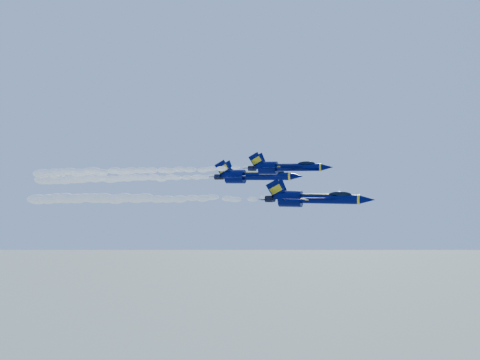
% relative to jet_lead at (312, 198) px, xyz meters
% --- Properties ---
extents(jet_lead, '(16.88, 13.85, 6.27)m').
position_rel_jet_lead_xyz_m(jet_lead, '(0.00, 0.00, 0.00)').
color(jet_lead, '#000439').
extents(smoke_trail_jet_lead, '(48.90, 2.29, 2.06)m').
position_rel_jet_lead_xyz_m(smoke_trail_jet_lead, '(-31.67, -0.00, -0.49)').
color(smoke_trail_jet_lead, white).
extents(jet_second, '(15.02, 12.32, 5.58)m').
position_rel_jet_lead_xyz_m(jet_second, '(-6.40, 7.32, 5.08)').
color(jet_second, '#000439').
extents(smoke_trail_jet_second, '(48.90, 2.03, 1.83)m').
position_rel_jet_lead_xyz_m(smoke_trail_jet_second, '(-37.27, 7.32, 4.61)').
color(smoke_trail_jet_second, white).
extents(jet_third, '(19.00, 15.58, 7.06)m').
position_rel_jet_lead_xyz_m(jet_third, '(-16.83, 19.99, 3.65)').
color(jet_third, '#000439').
extents(smoke_trail_jet_third, '(48.90, 2.57, 2.32)m').
position_rel_jet_lead_xyz_m(smoke_trail_jet_third, '(-49.40, 19.99, 3.14)').
color(smoke_trail_jet_third, white).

